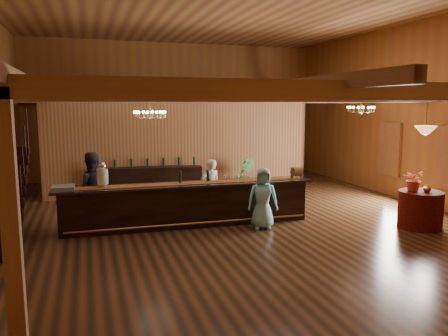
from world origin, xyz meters
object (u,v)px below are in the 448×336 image
object	(u,v)px
round_table	(420,209)
bartender	(210,188)
chandelier_right	(361,109)
beverage_dispenser	(103,175)
raffle_drum	(297,172)
tasting_bar	(188,204)
pendant_lamp	(426,130)
guest	(263,198)
floor_plant	(245,175)
backbar_shelf	(148,182)
chandelier_left	(150,114)
staff_second	(91,189)

from	to	relation	value
round_table	bartender	distance (m)	5.33
chandelier_right	beverage_dispenser	bearing A→B (deg)	-172.98
beverage_dispenser	chandelier_right	distance (m)	7.84
raffle_drum	tasting_bar	bearing A→B (deg)	177.53
raffle_drum	pendant_lamp	world-z (taller)	pendant_lamp
beverage_dispenser	round_table	size ratio (longest dim) A/B	0.57
guest	raffle_drum	bearing A→B (deg)	43.56
floor_plant	guest	bearing A→B (deg)	-104.71
backbar_shelf	round_table	world-z (taller)	backbar_shelf
beverage_dispenser	guest	bearing A→B (deg)	-13.72
beverage_dispenser	round_table	bearing A→B (deg)	-15.06
tasting_bar	round_table	xyz separation A→B (m)	(5.40, -1.89, -0.09)
round_table	floor_plant	world-z (taller)	floor_plant
round_table	pendant_lamp	world-z (taller)	pendant_lamp
chandelier_right	raffle_drum	bearing A→B (deg)	-156.48
chandelier_left	staff_second	bearing A→B (deg)	-179.53
pendant_lamp	guest	xyz separation A→B (m)	(-3.73, 1.09, -1.65)
guest	chandelier_right	bearing A→B (deg)	40.30
raffle_drum	backbar_shelf	distance (m)	5.22
bartender	round_table	bearing A→B (deg)	136.91
raffle_drum	beverage_dispenser	bearing A→B (deg)	177.33
backbar_shelf	bartender	distance (m)	3.29
chandelier_left	staff_second	distance (m)	2.38
bartender	floor_plant	distance (m)	3.43
backbar_shelf	staff_second	distance (m)	3.51
raffle_drum	staff_second	world-z (taller)	staff_second
raffle_drum	backbar_shelf	size ratio (longest dim) A/B	0.10
chandelier_left	bartender	bearing A→B (deg)	-2.46
guest	floor_plant	bearing A→B (deg)	90.49
tasting_bar	guest	world-z (taller)	guest
bartender	staff_second	bearing A→B (deg)	-14.39
pendant_lamp	tasting_bar	bearing A→B (deg)	160.68
raffle_drum	staff_second	distance (m)	5.31
chandelier_right	floor_plant	xyz separation A→B (m)	(-2.81, 2.47, -2.27)
chandelier_left	floor_plant	world-z (taller)	chandelier_left
raffle_drum	chandelier_right	distance (m)	3.35
chandelier_left	floor_plant	bearing A→B (deg)	36.97
backbar_shelf	raffle_drum	bearing A→B (deg)	-39.94
backbar_shelf	chandelier_right	world-z (taller)	chandelier_right
round_table	pendant_lamp	xyz separation A→B (m)	(0.00, 0.00, 1.95)
tasting_bar	floor_plant	world-z (taller)	floor_plant
staff_second	backbar_shelf	bearing A→B (deg)	-125.66
beverage_dispenser	guest	distance (m)	3.86
backbar_shelf	floor_plant	xyz separation A→B (m)	(3.29, -0.25, 0.10)
backbar_shelf	pendant_lamp	size ratio (longest dim) A/B	3.90
pendant_lamp	staff_second	size ratio (longest dim) A/B	0.49
chandelier_right	pendant_lamp	size ratio (longest dim) A/B	0.89
beverage_dispenser	chandelier_left	xyz separation A→B (m)	(1.24, 0.70, 1.41)
raffle_drum	guest	bearing A→B (deg)	-151.64
bartender	beverage_dispenser	bearing A→B (deg)	-0.60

